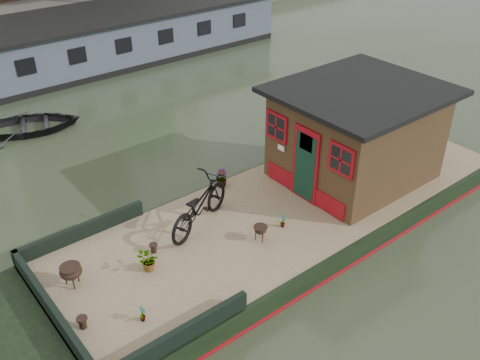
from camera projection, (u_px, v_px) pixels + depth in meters
ground at (289, 226)px, 13.26m from camera, size 120.00×120.00×0.00m
houseboat_hull at (248, 238)px, 12.41m from camera, size 14.01×4.02×0.60m
houseboat_deck at (291, 205)px, 12.93m from camera, size 11.80×3.80×0.05m
bow_bulwark at (96, 291)px, 10.13m from camera, size 3.00×4.00×0.35m
cabin at (356, 133)px, 13.43m from camera, size 4.00×3.50×2.42m
bicycle at (199, 205)px, 11.89m from camera, size 2.29×1.53×1.14m
potted_plant_a at (283, 221)px, 12.05m from camera, size 0.20×0.16×0.34m
potted_plant_c at (149, 261)px, 10.77m from camera, size 0.55×0.54×0.46m
potted_plant_d at (221, 178)px, 13.49m from camera, size 0.37×0.37×0.47m
potted_plant_e at (142, 314)px, 9.64m from camera, size 0.19×0.21×0.34m
brazier_front at (260, 233)px, 11.65m from camera, size 0.39×0.39×0.36m
brazier_rear at (72, 276)px, 10.40m from camera, size 0.50×0.50×0.47m
bollard_port at (154, 248)px, 11.33m from camera, size 0.18×0.18×0.21m
bollard_stbd at (83, 323)px, 9.53m from camera, size 0.20×0.20×0.23m
dinghy at (28, 121)px, 17.57m from camera, size 3.88×3.31×0.68m
far_houseboat at (58, 48)px, 22.03m from camera, size 20.40×4.40×2.11m
quay at (8, 26)px, 26.62m from camera, size 60.00×6.00×0.90m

